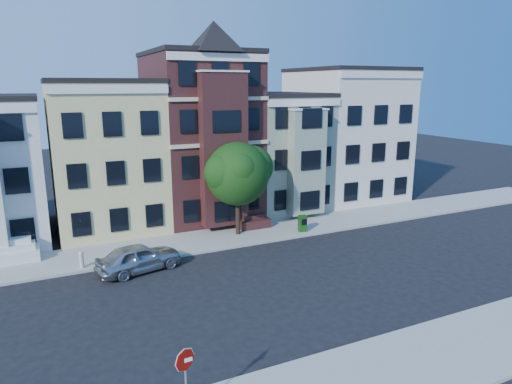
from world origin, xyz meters
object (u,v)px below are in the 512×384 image
parked_car (139,258)px  newspaper_box (302,223)px  stop_sign (186,380)px  fire_hydrant (82,261)px  street_tree (238,178)px

parked_car → newspaper_box: bearing=-94.2°
stop_sign → newspaper_box: bearing=46.8°
newspaper_box → stop_sign: size_ratio=0.42×
stop_sign → fire_hydrant: bearing=95.8°
parked_car → fire_hydrant: (-2.82, 1.48, -0.26)m
parked_car → newspaper_box: 11.49m
parked_car → stop_sign: bearing=162.1°
street_tree → parked_car: street_tree is taller
street_tree → newspaper_box: 5.48m
parked_car → stop_sign: (-1.05, -12.22, 0.71)m
stop_sign → street_tree: bearing=60.2°
street_tree → stop_sign: 17.62m
street_tree → newspaper_box: (4.17, -1.39, -3.26)m
parked_car → fire_hydrant: size_ratio=6.15×
street_tree → newspaper_box: bearing=-18.5°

